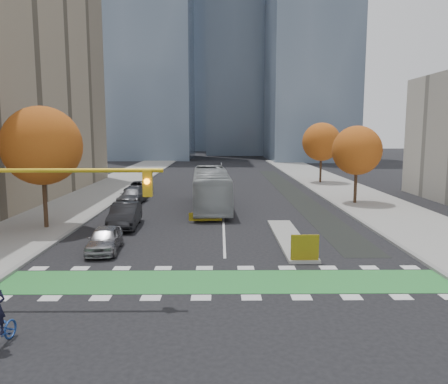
{
  "coord_description": "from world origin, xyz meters",
  "views": [
    {
      "loc": [
        -0.24,
        -17.0,
        6.58
      ],
      "look_at": [
        -0.01,
        8.59,
        3.0
      ],
      "focal_mm": 35.0,
      "sensor_mm": 36.0,
      "label": 1
    }
  ],
  "objects_px": {
    "parked_car_b": "(125,215)",
    "tree_east_near": "(357,150)",
    "hazard_board": "(305,247)",
    "tree_east_far": "(321,142)",
    "parked_car_d": "(139,189)",
    "bus": "(211,189)",
    "parked_car_a": "(105,239)",
    "parked_car_c": "(133,196)",
    "traffic_signal_west": "(19,198)",
    "tree_west": "(42,146)"
  },
  "relations": [
    {
      "from": "parked_car_b",
      "to": "tree_east_near",
      "type": "bearing_deg",
      "value": 23.59
    },
    {
      "from": "hazard_board",
      "to": "tree_east_far",
      "type": "xyz_separation_m",
      "value": [
        8.5,
        33.8,
        4.44
      ]
    },
    {
      "from": "hazard_board",
      "to": "parked_car_d",
      "type": "relative_size",
      "value": 0.27
    },
    {
      "from": "tree_east_near",
      "to": "bus",
      "type": "height_order",
      "value": "tree_east_near"
    },
    {
      "from": "hazard_board",
      "to": "parked_car_a",
      "type": "bearing_deg",
      "value": 168.14
    },
    {
      "from": "parked_car_c",
      "to": "parked_car_d",
      "type": "xyz_separation_m",
      "value": [
        -0.38,
        5.0,
        0.01
      ]
    },
    {
      "from": "tree_east_near",
      "to": "traffic_signal_west",
      "type": "xyz_separation_m",
      "value": [
        -19.93,
        -22.51,
        -0.83
      ]
    },
    {
      "from": "traffic_signal_west",
      "to": "hazard_board",
      "type": "bearing_deg",
      "value": 21.55
    },
    {
      "from": "traffic_signal_west",
      "to": "parked_car_d",
      "type": "distance_m",
      "value": 28.28
    },
    {
      "from": "parked_car_b",
      "to": "parked_car_c",
      "type": "relative_size",
      "value": 1.04
    },
    {
      "from": "tree_east_far",
      "to": "parked_car_d",
      "type": "xyz_separation_m",
      "value": [
        -21.15,
        -10.43,
        -4.52
      ]
    },
    {
      "from": "tree_east_near",
      "to": "parked_car_a",
      "type": "xyz_separation_m",
      "value": [
        -18.59,
        -15.58,
        -4.17
      ]
    },
    {
      "from": "parked_car_b",
      "to": "parked_car_c",
      "type": "bearing_deg",
      "value": 95.22
    },
    {
      "from": "tree_east_near",
      "to": "bus",
      "type": "relative_size",
      "value": 0.57
    },
    {
      "from": "tree_east_far",
      "to": "parked_car_b",
      "type": "xyz_separation_m",
      "value": [
        -19.3,
        -25.47,
        -4.41
      ]
    },
    {
      "from": "hazard_board",
      "to": "traffic_signal_west",
      "type": "bearing_deg",
      "value": -158.45
    },
    {
      "from": "traffic_signal_west",
      "to": "parked_car_c",
      "type": "xyz_separation_m",
      "value": [
        -0.34,
        23.08,
        -3.33
      ]
    },
    {
      "from": "tree_east_near",
      "to": "tree_east_far",
      "type": "distance_m",
      "value": 16.01
    },
    {
      "from": "tree_east_far",
      "to": "traffic_signal_west",
      "type": "bearing_deg",
      "value": -117.95
    },
    {
      "from": "hazard_board",
      "to": "parked_car_c",
      "type": "height_order",
      "value": "hazard_board"
    },
    {
      "from": "tree_east_far",
      "to": "traffic_signal_west",
      "type": "xyz_separation_m",
      "value": [
        -20.43,
        -38.51,
        -1.21
      ]
    },
    {
      "from": "parked_car_a",
      "to": "parked_car_b",
      "type": "xyz_separation_m",
      "value": [
        -0.2,
        6.11,
        0.14
      ]
    },
    {
      "from": "tree_west",
      "to": "parked_car_d",
      "type": "relative_size",
      "value": 1.59
    },
    {
      "from": "tree_west",
      "to": "bus",
      "type": "relative_size",
      "value": 0.67
    },
    {
      "from": "tree_west",
      "to": "parked_car_c",
      "type": "distance_m",
      "value": 12.23
    },
    {
      "from": "parked_car_c",
      "to": "tree_east_far",
      "type": "bearing_deg",
      "value": 40.98
    },
    {
      "from": "hazard_board",
      "to": "tree_west",
      "type": "xyz_separation_m",
      "value": [
        -16.0,
        7.8,
        4.82
      ]
    },
    {
      "from": "hazard_board",
      "to": "parked_car_d",
      "type": "distance_m",
      "value": 26.57
    },
    {
      "from": "parked_car_c",
      "to": "parked_car_d",
      "type": "distance_m",
      "value": 5.01
    },
    {
      "from": "tree_east_far",
      "to": "parked_car_a",
      "type": "distance_m",
      "value": 37.18
    },
    {
      "from": "hazard_board",
      "to": "parked_car_b",
      "type": "xyz_separation_m",
      "value": [
        -10.8,
        8.33,
        0.03
      ]
    },
    {
      "from": "tree_east_near",
      "to": "parked_car_b",
      "type": "xyz_separation_m",
      "value": [
        -18.8,
        -9.47,
        -4.03
      ]
    },
    {
      "from": "tree_west",
      "to": "parked_car_a",
      "type": "relative_size",
      "value": 2.03
    },
    {
      "from": "tree_west",
      "to": "parked_car_a",
      "type": "distance_m",
      "value": 9.2
    },
    {
      "from": "parked_car_b",
      "to": "hazard_board",
      "type": "bearing_deg",
      "value": -40.8
    },
    {
      "from": "hazard_board",
      "to": "parked_car_c",
      "type": "distance_m",
      "value": 22.09
    },
    {
      "from": "traffic_signal_west",
      "to": "parked_car_d",
      "type": "relative_size",
      "value": 1.65
    },
    {
      "from": "tree_east_near",
      "to": "parked_car_c",
      "type": "relative_size",
      "value": 1.45
    },
    {
      "from": "parked_car_c",
      "to": "parked_car_b",
      "type": "bearing_deg",
      "value": -77.27
    },
    {
      "from": "parked_car_a",
      "to": "tree_east_far",
      "type": "bearing_deg",
      "value": 54.59
    },
    {
      "from": "tree_east_far",
      "to": "parked_car_b",
      "type": "height_order",
      "value": "tree_east_far"
    },
    {
      "from": "tree_west",
      "to": "bus",
      "type": "height_order",
      "value": "tree_west"
    },
    {
      "from": "tree_east_far",
      "to": "parked_car_a",
      "type": "relative_size",
      "value": 1.89
    },
    {
      "from": "tree_west",
      "to": "traffic_signal_west",
      "type": "relative_size",
      "value": 0.96
    },
    {
      "from": "tree_west",
      "to": "bus",
      "type": "bearing_deg",
      "value": 35.67
    },
    {
      "from": "tree_east_far",
      "to": "traffic_signal_west",
      "type": "relative_size",
      "value": 0.9
    },
    {
      "from": "tree_east_far",
      "to": "bus",
      "type": "distance_m",
      "value": 22.88
    },
    {
      "from": "tree_east_near",
      "to": "bus",
      "type": "bearing_deg",
      "value": -170.75
    },
    {
      "from": "traffic_signal_west",
      "to": "parked_car_b",
      "type": "height_order",
      "value": "traffic_signal_west"
    },
    {
      "from": "parked_car_b",
      "to": "tree_west",
      "type": "bearing_deg",
      "value": -177.27
    }
  ]
}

